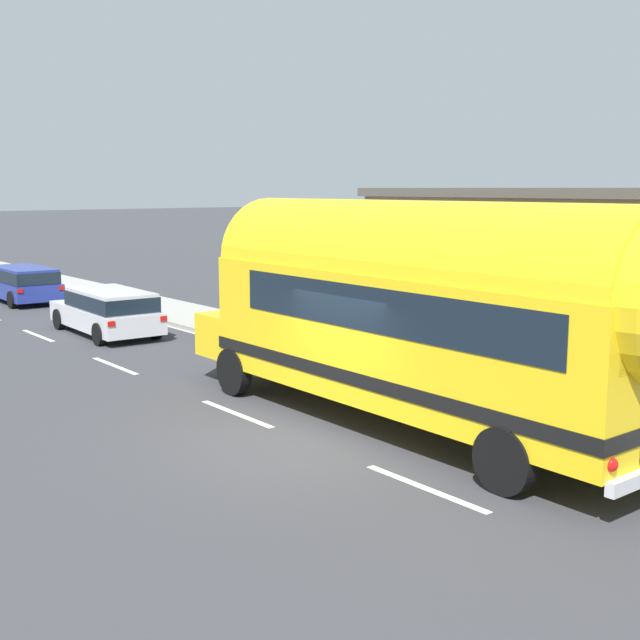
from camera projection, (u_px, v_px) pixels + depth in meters
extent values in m
plane|color=#38383D|center=(308.00, 442.00, 13.98)|extent=(300.00, 300.00, 0.00)
cube|color=silver|center=(425.00, 488.00, 11.82)|extent=(0.14, 2.40, 0.01)
cube|color=silver|center=(236.00, 414.00, 15.73)|extent=(0.14, 2.40, 0.01)
cube|color=silver|center=(115.00, 366.00, 19.96)|extent=(0.14, 2.40, 0.01)
cube|color=silver|center=(38.00, 336.00, 24.05)|extent=(0.14, 2.40, 0.01)
cube|color=silver|center=(171.00, 327.00, 25.59)|extent=(0.12, 80.00, 0.01)
cube|color=#9E9B93|center=(241.00, 328.00, 24.87)|extent=(2.71, 90.00, 0.15)
cube|color=black|center=(631.00, 307.00, 17.45)|extent=(0.08, 15.26, 1.20)
cube|color=yellow|center=(415.00, 335.00, 14.37)|extent=(2.58, 9.22, 2.30)
cylinder|color=yellow|center=(417.00, 271.00, 14.18)|extent=(2.53, 9.12, 2.45)
cube|color=yellow|center=(252.00, 332.00, 18.55)|extent=(2.27, 1.32, 0.95)
cube|color=black|center=(415.00, 371.00, 14.47)|extent=(2.62, 9.26, 0.24)
cube|color=black|center=(428.00, 304.00, 14.04)|extent=(2.59, 7.42, 0.76)
sphere|color=red|center=(610.00, 464.00, 10.32)|extent=(0.20, 0.20, 0.20)
cube|color=black|center=(267.00, 277.00, 17.87)|extent=(2.14, 0.12, 0.96)
cube|color=silver|center=(236.00, 333.00, 19.10)|extent=(0.90, 0.11, 0.56)
cylinder|color=black|center=(234.00, 372.00, 17.11)|extent=(0.27, 1.00, 1.00)
cylinder|color=black|center=(321.00, 357.00, 18.54)|extent=(0.27, 1.00, 1.00)
cylinder|color=black|center=(505.00, 460.00, 11.53)|extent=(0.27, 1.00, 1.00)
cylinder|color=black|center=(599.00, 430.00, 12.96)|extent=(0.27, 1.00, 1.00)
cube|color=silver|center=(106.00, 317.00, 24.27)|extent=(1.96, 4.74, 0.60)
cube|color=silver|center=(111.00, 300.00, 23.80)|extent=(1.71, 3.28, 0.55)
cube|color=black|center=(111.00, 301.00, 23.80)|extent=(1.77, 3.32, 0.43)
cube|color=red|center=(111.00, 324.00, 21.92)|extent=(0.20, 0.05, 0.14)
cube|color=red|center=(164.00, 318.00, 22.83)|extent=(0.20, 0.05, 0.14)
cylinder|color=black|center=(59.00, 319.00, 25.09)|extent=(0.22, 0.65, 0.64)
cylinder|color=black|center=(112.00, 314.00, 26.10)|extent=(0.22, 0.65, 0.64)
cylinder|color=black|center=(99.00, 334.00, 22.50)|extent=(0.22, 0.65, 0.64)
cylinder|color=black|center=(156.00, 328.00, 23.51)|extent=(0.22, 0.65, 0.64)
cube|color=navy|center=(20.00, 288.00, 31.19)|extent=(1.80, 4.65, 0.60)
cube|color=navy|center=(24.00, 274.00, 30.73)|extent=(1.59, 3.40, 0.55)
cube|color=black|center=(24.00, 275.00, 30.74)|extent=(1.65, 3.44, 0.43)
cube|color=red|center=(20.00, 291.00, 28.89)|extent=(0.20, 0.04, 0.14)
cube|color=red|center=(62.00, 288.00, 29.82)|extent=(0.20, 0.04, 0.14)
cylinder|color=black|center=(28.00, 288.00, 32.99)|extent=(0.21, 0.64, 0.64)
cylinder|color=black|center=(12.00, 300.00, 29.46)|extent=(0.21, 0.64, 0.64)
cylinder|color=black|center=(57.00, 296.00, 30.48)|extent=(0.21, 0.64, 0.64)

